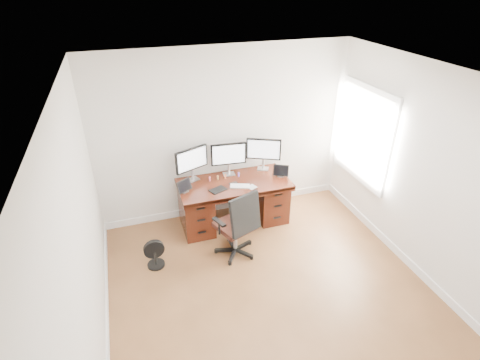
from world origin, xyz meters
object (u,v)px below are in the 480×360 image
object	(u,v)px
office_chair	(237,235)
floor_fan	(155,254)
keyboard	(240,186)
monitor_center	(229,155)
desk	(234,200)

from	to	relation	value
office_chair	floor_fan	world-z (taller)	office_chair
keyboard	monitor_center	bearing A→B (deg)	116.83
desk	floor_fan	bearing A→B (deg)	-153.42
desk	office_chair	world-z (taller)	office_chair
desk	floor_fan	size ratio (longest dim) A/B	4.11
floor_fan	keyboard	bearing A→B (deg)	15.80
desk	monitor_center	bearing A→B (deg)	90.03
desk	floor_fan	xyz separation A→B (m)	(-1.33, -0.67, -0.20)
desk	keyboard	bearing A→B (deg)	-75.31
desk	floor_fan	world-z (taller)	desk
floor_fan	keyboard	size ratio (longest dim) A/B	1.43
office_chair	monitor_center	distance (m)	1.28
floor_fan	keyboard	distance (m)	1.57
desk	office_chair	bearing A→B (deg)	-103.48
monitor_center	keyboard	world-z (taller)	monitor_center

